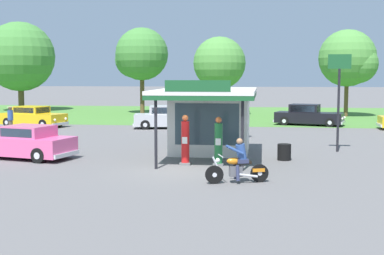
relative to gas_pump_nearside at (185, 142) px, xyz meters
The scene contains 18 objects.
ground_plane 1.51m from the gas_pump_nearside, 95.04° to the right, with size 300.00×300.00×0.00m, color #5B5959.
grass_verge_strip 28.87m from the gas_pump_nearside, 90.20° to the left, with size 120.00×24.00×0.01m, color #477A33.
service_station_kiosk 3.43m from the gas_pump_nearside, 77.87° to the left, with size 4.36×7.09×3.57m.
gas_pump_nearside is the anchor object (origin of this frame).
gas_pump_offside 1.40m from the gas_pump_nearside, ahead, with size 0.44×0.44×2.04m.
motorcycle_with_rider 4.25m from the gas_pump_nearside, 55.73° to the right, with size 2.19×0.91×1.58m.
featured_classic_sedan 7.71m from the gas_pump_nearside, behind, with size 5.43×3.03×1.50m.
parked_car_back_row_right 19.87m from the gas_pump_nearside, 70.60° to the left, with size 5.39×3.10×1.58m.
parked_car_back_row_centre_right 20.08m from the gas_pump_nearside, 132.05° to the left, with size 5.29×3.18×1.50m.
parked_car_back_row_left 15.50m from the gas_pump_nearside, 102.74° to the left, with size 5.32×2.72×1.59m.
bystander_leaning_by_kiosk 16.16m from the gas_pump_nearside, 141.90° to the left, with size 0.39×0.39×1.78m.
bystander_strolling_foreground 10.39m from the gas_pump_nearside, 77.49° to the left, with size 0.35×0.35×1.62m.
tree_oak_right 38.35m from the gas_pump_nearside, 125.29° to the left, with size 7.23×7.23×9.28m.
tree_oak_centre 27.81m from the gas_pump_nearside, 91.74° to the left, with size 4.86×4.86×7.30m.
tree_oak_far_right 30.53m from the gas_pump_nearside, 106.76° to the left, with size 5.29×5.09×8.33m.
tree_oak_left 30.18m from the gas_pump_nearside, 68.54° to the left, with size 5.21×5.16×7.87m.
roadside_pole_sign 8.68m from the gas_pump_nearside, 34.75° to the left, with size 1.10×0.12×4.77m.
spare_tire_stack 4.59m from the gas_pump_nearside, 23.19° to the left, with size 0.60×0.60×0.72m.
Camera 1 is at (3.32, -20.74, 3.77)m, focal length 49.75 mm.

